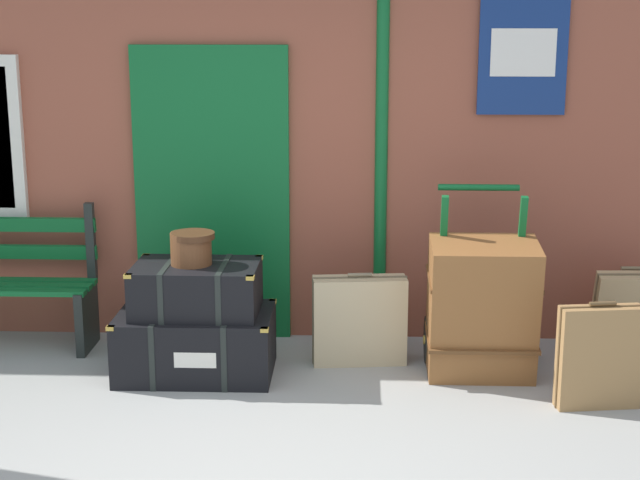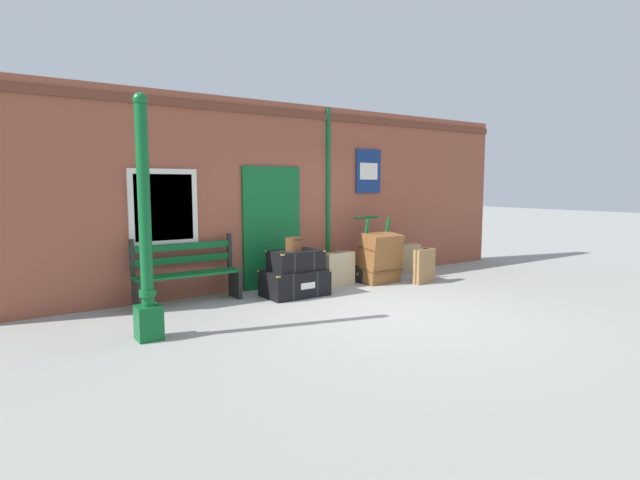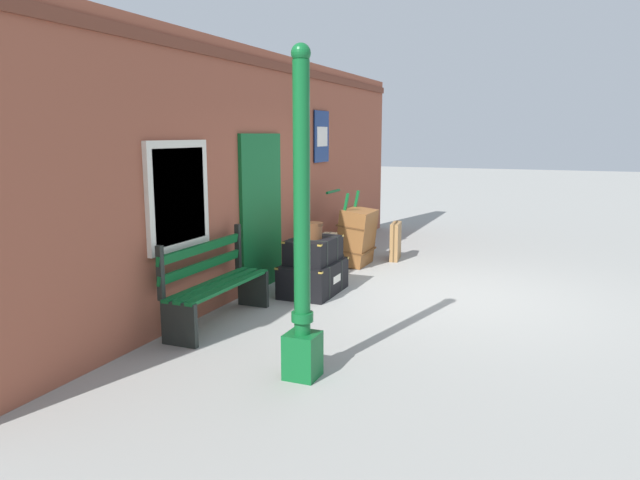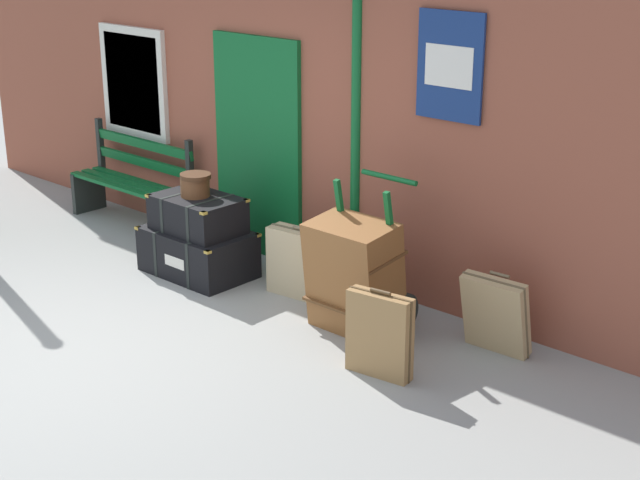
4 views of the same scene
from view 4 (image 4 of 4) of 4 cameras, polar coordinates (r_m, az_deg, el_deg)
ground_plane at (r=7.65m, az=-14.15°, el=-6.20°), size 60.00×60.00×0.00m
brick_facade at (r=8.77m, az=-0.82°, el=8.67°), size 10.40×0.35×3.20m
platform_bench at (r=10.28m, az=-11.01°, el=3.31°), size 1.60×0.43×1.01m
steamer_trunk_base at (r=8.85m, az=-7.26°, el=-0.71°), size 1.01×0.66×0.43m
steamer_trunk_middle at (r=8.72m, az=-7.28°, el=1.56°), size 0.81×0.56×0.33m
round_hatbox at (r=8.67m, az=-7.44°, el=3.36°), size 0.28×0.28×0.21m
porters_trolley at (r=7.74m, az=2.87°, el=-3.08°), size 0.71×0.59×1.20m
large_brown_trunk at (r=7.55m, az=2.05°, el=-2.13°), size 0.70×0.53×0.92m
suitcase_oxblood at (r=8.25m, az=-1.12°, el=-1.42°), size 0.64×0.27×0.63m
suitcase_cream at (r=7.33m, az=10.40°, el=-4.39°), size 0.53×0.29×0.64m
suitcase_olive at (r=6.90m, az=3.56°, el=-5.64°), size 0.51×0.20×0.67m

